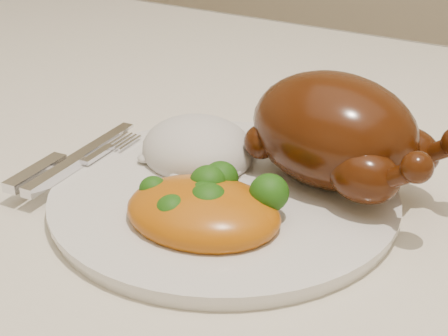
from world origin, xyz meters
The scene contains 7 objects.
dining_table centered at (0.00, 0.00, 0.67)m, with size 1.60×0.90×0.76m.
tablecloth centered at (0.00, 0.00, 0.74)m, with size 1.73×1.03×0.18m.
dinner_plate centered at (0.03, -0.09, 0.77)m, with size 0.29×0.29×0.01m, color silver.
roast_chicken centered at (0.10, -0.02, 0.83)m, with size 0.20×0.14×0.10m.
rice_mound centered at (-0.02, -0.05, 0.79)m, with size 0.13×0.13×0.06m.
mac_and_cheese centered at (0.05, -0.14, 0.79)m, with size 0.14×0.12×0.05m.
cutlery centered at (-0.11, -0.13, 0.79)m, with size 0.04×0.17×0.01m.
Camera 1 is at (0.29, -0.48, 1.04)m, focal length 50.00 mm.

